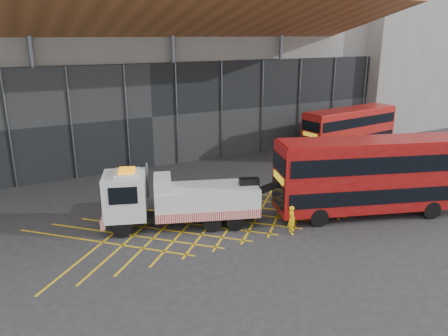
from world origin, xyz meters
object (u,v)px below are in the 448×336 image
bus_towed (372,174)px  bus_second (349,128)px  worker (292,220)px  recovery_truck (176,199)px

bus_towed → bus_second: size_ratio=1.15×
bus_towed → worker: size_ratio=7.27×
recovery_truck → bus_second: 20.70m
bus_towed → bus_second: 14.19m
recovery_truck → bus_second: size_ratio=0.98×
bus_towed → worker: bus_towed is taller
recovery_truck → worker: recovery_truck is taller
recovery_truck → bus_second: bearing=40.5°
recovery_truck → bus_second: bus_second is taller
recovery_truck → worker: bearing=-16.9°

